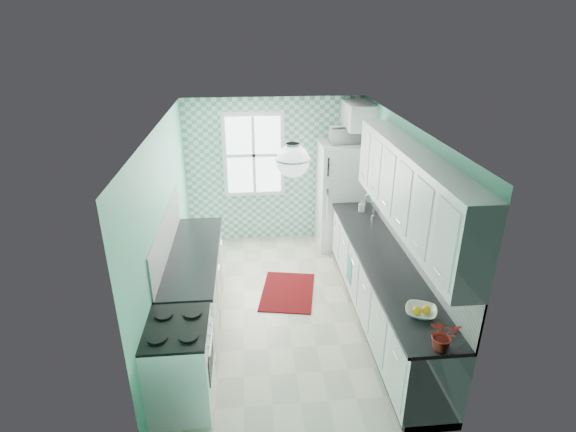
{
  "coord_description": "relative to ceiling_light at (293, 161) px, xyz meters",
  "views": [
    {
      "loc": [
        -0.45,
        -5.16,
        3.63
      ],
      "look_at": [
        0.05,
        0.25,
        1.25
      ],
      "focal_mm": 28.0,
      "sensor_mm": 36.0,
      "label": 1
    }
  ],
  "objects": [
    {
      "name": "ceiling_light",
      "position": [
        0.0,
        0.0,
        0.0
      ],
      "size": [
        0.34,
        0.34,
        0.35
      ],
      "color": "silver",
      "rests_on": "ceiling"
    },
    {
      "name": "wall_right",
      "position": [
        1.51,
        0.8,
        -1.07
      ],
      "size": [
        0.02,
        4.4,
        2.5
      ],
      "primitive_type": "cube",
      "color": "#68C8A5",
      "rests_on": "floor"
    },
    {
      "name": "sink",
      "position": [
        1.2,
        1.54,
        -1.39
      ],
      "size": [
        0.43,
        0.36,
        0.53
      ],
      "rotation": [
        0.0,
        0.0,
        -0.07
      ],
      "color": "silver",
      "rests_on": "countertop_right"
    },
    {
      "name": "backsplash_right",
      "position": [
        1.49,
        0.4,
        -1.13
      ],
      "size": [
        0.02,
        3.6,
        0.51
      ],
      "primitive_type": "cube",
      "color": "white",
      "rests_on": "wall_right"
    },
    {
      "name": "wall_front",
      "position": [
        0.0,
        -1.41,
        -1.07
      ],
      "size": [
        3.0,
        0.02,
        2.5
      ],
      "primitive_type": "cube",
      "color": "#68C8A5",
      "rests_on": "floor"
    },
    {
      "name": "accent_wall",
      "position": [
        0.0,
        2.99,
        -1.07
      ],
      "size": [
        3.0,
        0.01,
        2.5
      ],
      "primitive_type": "cube",
      "color": "#5BAD96",
      "rests_on": "wall_back"
    },
    {
      "name": "window",
      "position": [
        -0.35,
        2.96,
        -0.77
      ],
      "size": [
        1.04,
        0.05,
        1.44
      ],
      "color": "white",
      "rests_on": "wall_back"
    },
    {
      "name": "rug",
      "position": [
        0.05,
        1.14,
        -2.32
      ],
      "size": [
        0.91,
        1.16,
        0.02
      ],
      "primitive_type": "cube",
      "rotation": [
        0.0,
        0.0,
        -0.19
      ],
      "color": "maroon",
      "rests_on": "floor"
    },
    {
      "name": "upper_cabinets_right",
      "position": [
        1.33,
        0.2,
        -0.42
      ],
      "size": [
        0.33,
        3.2,
        0.9
      ],
      "primitive_type": "cube",
      "color": "white",
      "rests_on": "wall_right"
    },
    {
      "name": "countertop_left",
      "position": [
        -1.19,
        0.73,
        -1.4
      ],
      "size": [
        0.63,
        2.15,
        0.04
      ],
      "primitive_type": "cube",
      "color": "black",
      "rests_on": "base_cabinets_left"
    },
    {
      "name": "base_cabinets_left",
      "position": [
        -1.2,
        0.73,
        -1.87
      ],
      "size": [
        0.6,
        2.15,
        0.9
      ],
      "primitive_type": "cube",
      "color": "white",
      "rests_on": "floor"
    },
    {
      "name": "soap_bottle",
      "position": [
        1.25,
        1.83,
        -1.29
      ],
      "size": [
        0.09,
        0.09,
        0.18
      ],
      "primitive_type": "imported",
      "rotation": [
        0.0,
        0.0,
        -0.11
      ],
      "color": "#A8BFC4",
      "rests_on": "countertop_right"
    },
    {
      "name": "fridge",
      "position": [
        1.11,
        2.61,
        -1.42
      ],
      "size": [
        0.79,
        0.78,
        1.81
      ],
      "rotation": [
        0.0,
        0.0,
        0.03
      ],
      "color": "silver",
      "rests_on": "floor"
    },
    {
      "name": "stove",
      "position": [
        -1.2,
        -0.76,
        -1.84
      ],
      "size": [
        0.61,
        0.76,
        0.92
      ],
      "rotation": [
        0.0,
        0.0,
        -0.04
      ],
      "color": "white",
      "rests_on": "floor"
    },
    {
      "name": "base_cabinets_right",
      "position": [
        1.2,
        0.4,
        -1.87
      ],
      "size": [
        0.6,
        3.6,
        0.9
      ],
      "primitive_type": "cube",
      "color": "white",
      "rests_on": "floor"
    },
    {
      "name": "wall_left",
      "position": [
        -1.51,
        0.8,
        -1.07
      ],
      "size": [
        0.02,
        4.4,
        2.5
      ],
      "primitive_type": "cube",
      "color": "#68C8A5",
      "rests_on": "floor"
    },
    {
      "name": "wall_back",
      "position": [
        0.0,
        3.01,
        -1.07
      ],
      "size": [
        3.0,
        0.02,
        2.5
      ],
      "primitive_type": "cube",
      "color": "#68C8A5",
      "rests_on": "floor"
    },
    {
      "name": "backsplash_left",
      "position": [
        -1.49,
        0.73,
        -1.13
      ],
      "size": [
        0.02,
        2.15,
        0.51
      ],
      "primitive_type": "cube",
      "color": "white",
      "rests_on": "wall_left"
    },
    {
      "name": "upper_cabinet_fridge",
      "position": [
        1.3,
        2.63,
        -0.07
      ],
      "size": [
        0.4,
        0.74,
        0.4
      ],
      "primitive_type": "cube",
      "color": "white",
      "rests_on": "wall_right"
    },
    {
      "name": "ceiling",
      "position": [
        0.0,
        0.8,
        0.19
      ],
      "size": [
        3.0,
        4.4,
        0.02
      ],
      "primitive_type": "cube",
      "color": "white",
      "rests_on": "wall_back"
    },
    {
      "name": "dish_towel",
      "position": [
        0.89,
        0.9,
        -1.84
      ],
      "size": [
        0.04,
        0.25,
        0.37
      ],
      "primitive_type": "cube",
      "rotation": [
        0.0,
        0.0,
        0.11
      ],
      "color": "#6FBCB9",
      "rests_on": "base_cabinets_right"
    },
    {
      "name": "countertop_right",
      "position": [
        1.19,
        0.4,
        -1.4
      ],
      "size": [
        0.63,
        3.6,
        0.04
      ],
      "primitive_type": "cube",
      "color": "black",
      "rests_on": "base_cabinets_right"
    },
    {
      "name": "floor",
      "position": [
        0.0,
        0.8,
        -2.33
      ],
      "size": [
        3.0,
        4.4,
        0.02
      ],
      "primitive_type": "cube",
      "color": "beige",
      "rests_on": "ground"
    },
    {
      "name": "fruit_bowl",
      "position": [
        1.2,
        -0.81,
        -1.35
      ],
      "size": [
        0.4,
        0.4,
        0.08
      ],
      "primitive_type": "imported",
      "rotation": [
        0.0,
        0.0,
        -0.41
      ],
      "color": "white",
      "rests_on": "countertop_right"
    },
    {
      "name": "potted_plant",
      "position": [
        1.2,
        -1.31,
        -1.24
      ],
      "size": [
        0.29,
        0.26,
        0.3
      ],
      "primitive_type": "imported",
      "rotation": [
        0.0,
        0.0,
        0.11
      ],
      "color": "#A71F1E",
      "rests_on": "countertop_right"
    },
    {
      "name": "microwave",
      "position": [
        1.11,
        2.61,
        -0.38
      ],
      "size": [
        0.48,
        0.34,
        0.26
      ],
      "primitive_type": "imported",
      "rotation": [
        0.0,
        0.0,
        3.2
      ],
      "color": "white",
      "rests_on": "fridge"
    }
  ]
}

